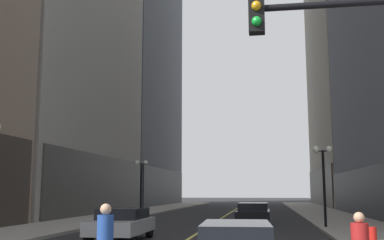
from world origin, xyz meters
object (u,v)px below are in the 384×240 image
Objects in this scene: car_silver at (122,223)px; street_lamp_left_far at (141,175)px; car_black at (253,213)px; street_lamp_right_mid at (323,168)px; fire_hydrant_right at (373,239)px; pedestrian_in_blue_hoodie at (105,240)px.

car_silver is 0.94× the size of street_lamp_left_far.
car_silver is 11.04m from car_black.
street_lamp_left_far is at bearing 141.68° from street_lamp_right_mid.
fire_hydrant_right is at bearing -86.71° from street_lamp_right_mid.
car_black is 1.05× the size of street_lamp_right_mid.
car_black is at bearing -39.10° from street_lamp_left_far.
car_silver is 9.96m from pedestrian_in_blue_hoodie.
street_lamp_left_far reaches higher than fire_hydrant_right.
fire_hydrant_right is (13.30, -18.83, -2.86)m from street_lamp_left_far.
car_silver is 0.89× the size of car_black.
pedestrian_in_blue_hoodie is at bearing -74.70° from car_silver.
car_silver is at bearing -117.90° from car_black.
pedestrian_in_blue_hoodie is (-2.54, -19.35, 0.31)m from car_black.
pedestrian_in_blue_hoodie is at bearing -76.46° from street_lamp_left_far.
street_lamp_left_far and street_lamp_right_mid have the same top height.
car_silver is at bearing -77.47° from street_lamp_left_far.
car_black is (5.16, 9.75, 0.00)m from car_silver.
street_lamp_right_mid reaches higher than car_black.
pedestrian_in_blue_hoodie is 0.40× the size of street_lamp_right_mid.
street_lamp_left_far reaches higher than car_black.
pedestrian_in_blue_hoodie is 2.21× the size of fire_hydrant_right.
car_black is 11.81m from street_lamp_left_far.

